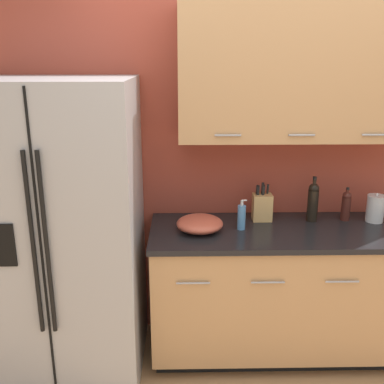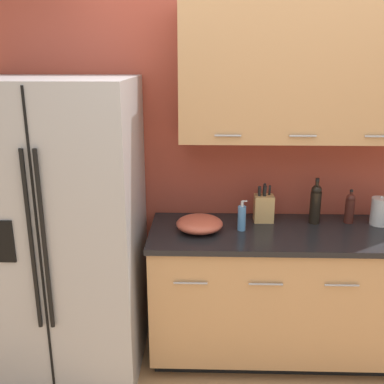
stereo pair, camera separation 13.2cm
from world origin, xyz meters
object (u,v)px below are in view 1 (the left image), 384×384
soap_dispenser (242,217)px  oil_bottle (346,205)px  knife_block (262,206)px  wine_bottle (313,201)px  steel_canister (375,208)px  mixing_bowl (200,224)px  refrigerator (62,233)px

soap_dispenser → oil_bottle: 0.74m
knife_block → oil_bottle: size_ratio=1.14×
wine_bottle → steel_canister: bearing=-2.9°
knife_block → steel_canister: bearing=-3.1°
wine_bottle → mixing_bowl: (-0.76, -0.17, -0.09)m
refrigerator → mixing_bowl: 0.86m
refrigerator → knife_block: 1.31m
soap_dispenser → mixing_bowl: 0.27m
knife_block → oil_bottle: bearing=-1.0°
steel_canister → mixing_bowl: steel_canister is taller
knife_block → soap_dispenser: size_ratio=1.31×
refrigerator → wine_bottle: 1.64m
wine_bottle → mixing_bowl: bearing=-167.6°
refrigerator → soap_dispenser: 1.13m
knife_block → mixing_bowl: 0.47m
soap_dispenser → steel_canister: size_ratio=1.00×
refrigerator → wine_bottle: (1.62, 0.23, 0.12)m
wine_bottle → oil_bottle: (0.23, 0.01, -0.03)m
oil_bottle → steel_canister: oil_bottle is taller
wine_bottle → steel_canister: (0.42, -0.02, -0.05)m
refrigerator → mixing_bowl: refrigerator is taller
wine_bottle → refrigerator: bearing=-172.0°
soap_dispenser → oil_bottle: bearing=12.0°
soap_dispenser → mixing_bowl: bearing=-174.9°
soap_dispenser → steel_canister: 0.92m
knife_block → wine_bottle: 0.34m
refrigerator → soap_dispenser: refrigerator is taller
refrigerator → steel_canister: 2.05m
soap_dispenser → wine_bottle: bearing=16.2°
soap_dispenser → mixing_bowl: (-0.27, -0.02, -0.03)m
wine_bottle → mixing_bowl: 0.78m
oil_bottle → steel_canister: (0.19, -0.03, -0.01)m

